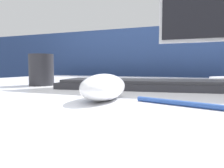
% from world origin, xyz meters
% --- Properties ---
extents(partition_panel, '(5.00, 0.03, 1.03)m').
position_xyz_m(partition_panel, '(0.00, 0.70, 0.51)').
color(partition_panel, navy).
rests_on(partition_panel, ground_plane).
extents(computer_mouse_near, '(0.08, 0.13, 0.05)m').
position_xyz_m(computer_mouse_near, '(-0.03, -0.30, 0.75)').
color(computer_mouse_near, white).
rests_on(computer_mouse_near, desk).
extents(keyboard, '(0.46, 0.21, 0.02)m').
position_xyz_m(keyboard, '(-0.01, -0.08, 0.74)').
color(keyboard, '#28282D').
rests_on(keyboard, desk).
extents(mug, '(0.07, 0.07, 0.10)m').
position_xyz_m(mug, '(-0.33, -0.10, 0.78)').
color(mug, '#232328').
rests_on(mug, desk).
extents(pen, '(0.15, 0.05, 0.01)m').
position_xyz_m(pen, '(0.10, -0.31, 0.73)').
color(pen, '#284C9E').
rests_on(pen, desk).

